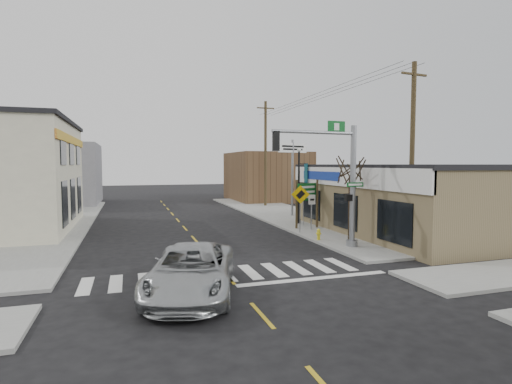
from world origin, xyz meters
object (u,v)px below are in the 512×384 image
object	(u,v)px
suv	(192,271)
lamp_post	(300,180)
fire_hydrant	(319,234)
dance_center_sign	(292,158)
utility_pole_near	(412,154)
utility_pole_far	(265,152)
bare_tree	(351,163)
traffic_signal_pole	(340,173)
guide_sign	(307,197)

from	to	relation	value
suv	lamp_post	bearing A→B (deg)	69.22
fire_hydrant	dance_center_sign	distance (m)	11.27
utility_pole_near	utility_pole_far	world-z (taller)	utility_pole_far
utility_pole_far	fire_hydrant	bearing A→B (deg)	-101.39
bare_tree	traffic_signal_pole	bearing A→B (deg)	-143.83
utility_pole_near	suv	bearing A→B (deg)	-171.05
suv	lamp_post	size ratio (longest dim) A/B	1.08
dance_center_sign	utility_pole_near	size ratio (longest dim) A/B	0.68
traffic_signal_pole	guide_sign	distance (m)	6.29
fire_hydrant	utility_pole_far	distance (m)	19.02
suv	guide_sign	bearing A→B (deg)	65.41
utility_pole_far	lamp_post	bearing A→B (deg)	-99.29
fire_hydrant	bare_tree	bearing A→B (deg)	-45.62
suv	utility_pole_near	distance (m)	12.22
traffic_signal_pole	utility_pole_far	bearing A→B (deg)	77.05
suv	fire_hydrant	xyz separation A→B (m)	(7.90, 6.66, -0.32)
traffic_signal_pole	utility_pole_far	size ratio (longest dim) A/B	0.60
dance_center_sign	utility_pole_far	bearing A→B (deg)	67.52
traffic_signal_pole	fire_hydrant	distance (m)	3.92
utility_pole_far	suv	bearing A→B (deg)	-115.53
suv	utility_pole_far	size ratio (longest dim) A/B	0.55
suv	utility_pole_far	bearing A→B (deg)	81.77
traffic_signal_pole	suv	bearing A→B (deg)	-154.14
suv	utility_pole_far	distance (m)	27.51
bare_tree	fire_hydrant	bearing A→B (deg)	134.38
traffic_signal_pole	bare_tree	bearing A→B (deg)	32.01
guide_sign	lamp_post	size ratio (longest dim) A/B	0.60
traffic_signal_pole	guide_sign	xyz separation A→B (m)	(1.05, 5.96, -1.69)
utility_pole_near	dance_center_sign	bearing A→B (deg)	84.74
suv	utility_pole_near	xyz separation A→B (m)	(11.10, 3.26, 3.93)
traffic_signal_pole	fire_hydrant	size ratio (longest dim) A/B	10.13
lamp_post	dance_center_sign	world-z (taller)	dance_center_sign
bare_tree	utility_pole_near	bearing A→B (deg)	-47.41
suv	dance_center_sign	world-z (taller)	dance_center_sign
traffic_signal_pole	dance_center_sign	bearing A→B (deg)	73.67
guide_sign	utility_pole_far	xyz separation A→B (m)	(2.06, 14.16, 3.28)
dance_center_sign	lamp_post	bearing A→B (deg)	-125.10
suv	utility_pole_near	size ratio (longest dim) A/B	0.63
dance_center_sign	utility_pole_far	distance (m)	8.06
traffic_signal_pole	fire_hydrant	xyz separation A→B (m)	(-0.09, 2.04, -3.35)
suv	lamp_post	world-z (taller)	lamp_post
fire_hydrant	utility_pole_near	distance (m)	6.32
fire_hydrant	dance_center_sign	bearing A→B (deg)	74.98
suv	dance_center_sign	size ratio (longest dim) A/B	0.93
lamp_post	suv	bearing A→B (deg)	-136.78
lamp_post	utility_pole_far	xyz separation A→B (m)	(1.69, 12.12, 2.25)
bare_tree	dance_center_sign	bearing A→B (deg)	82.43
suv	dance_center_sign	distance (m)	20.19
lamp_post	utility_pole_far	distance (m)	12.44
lamp_post	utility_pole_near	distance (m)	9.65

